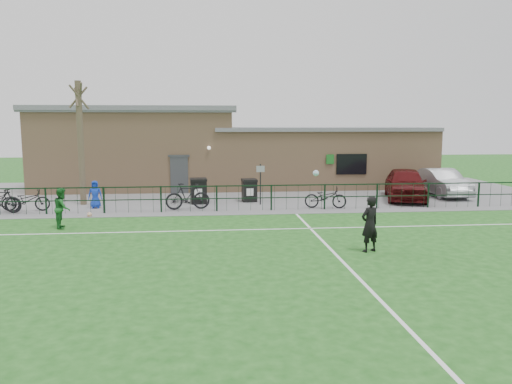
{
  "coord_description": "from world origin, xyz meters",
  "views": [
    {
      "loc": [
        -1.91,
        -14.44,
        4.06
      ],
      "look_at": [
        0.0,
        5.0,
        1.3
      ],
      "focal_mm": 35.0,
      "sensor_mm": 36.0,
      "label": 1
    }
  ],
  "objects": [
    {
      "name": "clubhouse",
      "position": [
        -0.88,
        16.5,
        2.22
      ],
      "size": [
        24.25,
        5.4,
        4.96
      ],
      "color": "tan",
      "rests_on": "ground"
    },
    {
      "name": "bare_tree",
      "position": [
        -8.0,
        10.5,
        3.0
      ],
      "size": [
        0.3,
        0.3,
        6.0
      ],
      "primitive_type": "cylinder",
      "color": "#4A3D2D",
      "rests_on": "ground"
    },
    {
      "name": "goalkeeper_kick",
      "position": [
        3.11,
        0.49,
        0.91
      ],
      "size": [
        1.6,
        3.3,
        2.32
      ],
      "color": "black",
      "rests_on": "ground"
    },
    {
      "name": "paving_strip",
      "position": [
        0.0,
        13.5,
        0.01
      ],
      "size": [
        34.0,
        13.0,
        0.02
      ],
      "primitive_type": "cube",
      "color": "slate",
      "rests_on": "ground"
    },
    {
      "name": "spectator_child",
      "position": [
        -7.18,
        9.36,
        0.67
      ],
      "size": [
        0.67,
        0.47,
        1.3
      ],
      "primitive_type": "imported",
      "rotation": [
        0.0,
        0.0,
        0.1
      ],
      "color": "#1336B5",
      "rests_on": "paving_strip"
    },
    {
      "name": "bicycle_c",
      "position": [
        -10.07,
        8.8,
        0.53
      ],
      "size": [
        2.01,
        0.92,
        1.02
      ],
      "primitive_type": "imported",
      "rotation": [
        0.0,
        0.0,
        1.7
      ],
      "color": "black",
      "rests_on": "paving_strip"
    },
    {
      "name": "bicycle_e",
      "position": [
        3.62,
        8.31,
        0.53
      ],
      "size": [
        2.05,
        1.06,
        1.03
      ],
      "primitive_type": "imported",
      "rotation": [
        0.0,
        0.0,
        1.37
      ],
      "color": "black",
      "rests_on": "paving_strip"
    },
    {
      "name": "pitch_line_perp",
      "position": [
        2.0,
        0.0,
        0.0
      ],
      "size": [
        0.1,
        16.0,
        0.01
      ],
      "primitive_type": "cube",
      "color": "white",
      "rests_on": "ground"
    },
    {
      "name": "outfield_player",
      "position": [
        -7.48,
        5.07,
        0.77
      ],
      "size": [
        0.71,
        0.84,
        1.55
      ],
      "primitive_type": "imported",
      "rotation": [
        0.0,
        0.0,
        1.74
      ],
      "color": "#1B6024",
      "rests_on": "ground"
    },
    {
      "name": "sign_post",
      "position": [
        0.67,
        9.62,
        1.02
      ],
      "size": [
        0.07,
        0.07,
        2.0
      ],
      "primitive_type": "cylinder",
      "rotation": [
        0.0,
        0.0,
        -0.24
      ],
      "color": "black",
      "rests_on": "paving_strip"
    },
    {
      "name": "perimeter_fence",
      "position": [
        0.0,
        8.0,
        0.6
      ],
      "size": [
        28.0,
        0.1,
        1.2
      ],
      "primitive_type": "cube",
      "color": "black",
      "rests_on": "ground"
    },
    {
      "name": "bicycle_b",
      "position": [
        -11.1,
        8.42,
        0.6
      ],
      "size": [
        1.96,
        0.71,
        1.15
      ],
      "primitive_type": "imported",
      "rotation": [
        0.0,
        0.0,
        1.48
      ],
      "color": "black",
      "rests_on": "paving_strip"
    },
    {
      "name": "car_maroon",
      "position": [
        8.4,
        10.52,
        0.85
      ],
      "size": [
        3.29,
        5.22,
        1.66
      ],
      "primitive_type": "imported",
      "rotation": [
        0.0,
        0.0,
        -0.3
      ],
      "color": "#4D0D0F",
      "rests_on": "paving_strip"
    },
    {
      "name": "ground",
      "position": [
        0.0,
        0.0,
        0.0
      ],
      "size": [
        90.0,
        90.0,
        0.0
      ],
      "primitive_type": "plane",
      "color": "#195017",
      "rests_on": "ground"
    },
    {
      "name": "bicycle_d",
      "position": [
        -2.83,
        8.59,
        0.63
      ],
      "size": [
        2.1,
        0.82,
        1.23
      ],
      "primitive_type": "imported",
      "rotation": [
        0.0,
        0.0,
        1.69
      ],
      "color": "black",
      "rests_on": "paving_strip"
    },
    {
      "name": "wheelie_bin_right",
      "position": [
        0.21,
        10.69,
        0.55
      ],
      "size": [
        0.76,
        0.84,
        1.06
      ],
      "primitive_type": "cube",
      "rotation": [
        0.0,
        0.0,
        0.08
      ],
      "color": "black",
      "rests_on": "paving_strip"
    },
    {
      "name": "pitch_line_touch",
      "position": [
        0.0,
        7.8,
        0.0
      ],
      "size": [
        28.0,
        0.1,
        0.01
      ],
      "primitive_type": "cube",
      "color": "white",
      "rests_on": "ground"
    },
    {
      "name": "pitch_line_mid",
      "position": [
        0.0,
        4.0,
        0.0
      ],
      "size": [
        28.0,
        0.1,
        0.01
      ],
      "primitive_type": "cube",
      "color": "white",
      "rests_on": "ground"
    },
    {
      "name": "car_silver",
      "position": [
        10.93,
        11.64,
        0.76
      ],
      "size": [
        1.58,
        4.48,
        1.47
      ],
      "primitive_type": "imported",
      "rotation": [
        0.0,
        0.0,
        0.01
      ],
      "color": "#95989C",
      "rests_on": "paving_strip"
    },
    {
      "name": "wheelie_bin_left",
      "position": [
        -2.36,
        10.33,
        0.6
      ],
      "size": [
        0.84,
        0.93,
        1.16
      ],
      "primitive_type": "cube",
      "rotation": [
        0.0,
        0.0,
        0.09
      ],
      "color": "black",
      "rests_on": "paving_strip"
    },
    {
      "name": "ball_ground",
      "position": [
        -6.98,
        7.21,
        0.11
      ],
      "size": [
        0.21,
        0.21,
        0.21
      ],
      "primitive_type": "sphere",
      "color": "silver",
      "rests_on": "ground"
    }
  ]
}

